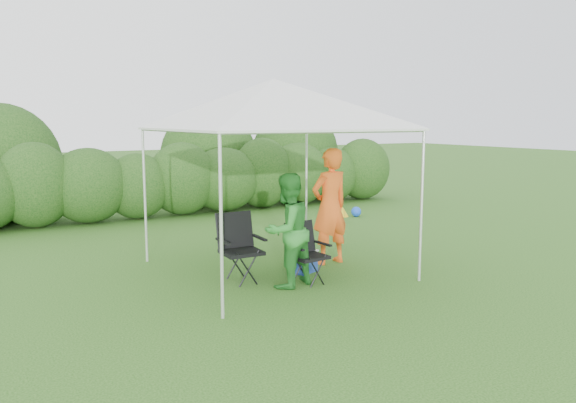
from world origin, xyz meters
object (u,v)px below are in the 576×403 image
cooler (304,261)px  chair_right (305,248)px  chair_left (239,243)px  woman (287,230)px  canopy (274,105)px  man (330,206)px

cooler → chair_right: bearing=-141.1°
chair_left → woman: size_ratio=0.62×
chair_right → cooler: chair_right is taller
chair_left → cooler: chair_left is taller
woman → canopy: bearing=-122.5°
woman → man: bearing=-164.0°
chair_left → man: size_ratio=0.53×
canopy → woman: bearing=-106.5°
chair_left → woman: (0.44, -0.60, 0.23)m
woman → cooler: 0.97m
man → woman: size_ratio=1.17×
man → cooler: 1.01m
chair_left → man: man is taller
canopy → man: size_ratio=1.71×
chair_right → woman: size_ratio=0.54×
woman → chair_right: bearing=176.3°
chair_left → man: (1.64, 0.15, 0.37)m
cooler → canopy: bearing=116.9°
chair_right → woman: bearing=-173.2°
chair_right → woman: (-0.33, -0.07, 0.30)m
canopy → man: (0.97, -0.04, -1.55)m
canopy → chair_left: size_ratio=3.24×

